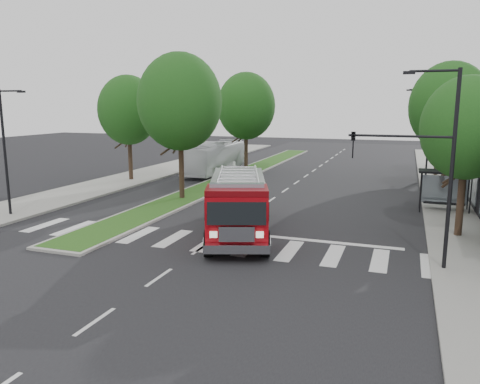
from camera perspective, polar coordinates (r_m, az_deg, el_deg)
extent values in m
plane|color=black|center=(25.70, -1.06, -4.35)|extent=(140.00, 140.00, 0.00)
cube|color=gray|center=(34.07, 25.49, -1.54)|extent=(5.00, 80.00, 0.15)
cube|color=gray|center=(41.10, -15.20, 1.05)|extent=(5.00, 80.00, 0.15)
cube|color=gray|center=(44.28, -0.10, 2.08)|extent=(3.00, 50.00, 0.14)
cube|color=#1F4A15|center=(44.27, -0.10, 2.18)|extent=(2.60, 49.50, 0.02)
cylinder|color=black|center=(31.11, 21.18, -0.08)|extent=(0.08, 0.08, 2.50)
cylinder|color=black|center=(31.33, 26.30, -0.40)|extent=(0.08, 0.08, 2.50)
cylinder|color=black|center=(32.29, 21.14, 0.29)|extent=(0.08, 0.08, 2.50)
cylinder|color=black|center=(32.50, 26.07, -0.02)|extent=(0.08, 0.08, 2.50)
cube|color=black|center=(31.58, 23.85, 2.27)|extent=(3.20, 1.60, 0.12)
cube|color=#8C99A5|center=(32.46, 23.61, 0.25)|extent=(2.80, 0.04, 1.80)
cube|color=black|center=(31.90, 23.59, -1.28)|extent=(2.40, 0.40, 0.08)
cylinder|color=black|center=(25.81, 25.30, -1.06)|extent=(0.36, 0.36, 3.74)
ellipsoid|color=black|center=(25.40, 25.95, 7.05)|extent=(4.40, 4.40, 5.06)
cylinder|color=black|center=(37.59, 23.65, 2.94)|extent=(0.36, 0.36, 4.40)
ellipsoid|color=black|center=(37.32, 24.15, 9.49)|extent=(5.60, 5.60, 6.44)
cylinder|color=black|center=(47.53, 22.86, 4.16)|extent=(0.36, 0.36, 3.96)
ellipsoid|color=black|center=(47.31, 23.20, 8.82)|extent=(5.00, 5.00, 5.75)
cylinder|color=black|center=(33.04, -7.16, 3.00)|extent=(0.36, 0.36, 4.62)
ellipsoid|color=black|center=(32.75, -7.34, 10.86)|extent=(5.80, 5.80, 6.67)
cylinder|color=black|center=(45.90, 0.74, 5.06)|extent=(0.36, 0.36, 4.40)
ellipsoid|color=black|center=(45.68, 0.75, 10.44)|extent=(5.60, 5.60, 6.44)
cylinder|color=black|center=(42.20, -13.23, 4.15)|extent=(0.36, 0.36, 4.18)
ellipsoid|color=black|center=(41.95, -13.47, 9.70)|extent=(5.20, 5.20, 5.98)
cylinder|color=black|center=(19.97, 24.39, 2.08)|extent=(0.16, 0.16, 8.00)
cylinder|color=black|center=(19.78, 22.60, 13.49)|extent=(1.80, 0.10, 0.10)
cube|color=black|center=(19.76, 19.92, 13.52)|extent=(0.45, 0.20, 0.12)
cylinder|color=black|center=(19.77, 18.89, 6.46)|extent=(4.00, 0.10, 0.10)
imported|color=black|center=(19.90, 13.61, 5.60)|extent=(0.18, 0.22, 1.10)
cylinder|color=black|center=(30.91, -26.72, 4.12)|extent=(0.16, 0.16, 7.50)
cylinder|color=black|center=(30.21, -26.23, 10.99)|extent=(1.60, 0.10, 0.10)
cube|color=black|center=(29.64, -25.12, 11.01)|extent=(0.45, 0.20, 0.12)
cylinder|color=black|center=(43.34, 22.00, 6.36)|extent=(0.16, 0.16, 8.00)
cylinder|color=black|center=(43.25, 21.15, 11.59)|extent=(1.80, 0.10, 0.10)
cube|color=black|center=(43.24, 19.93, 11.60)|extent=(0.45, 0.20, 0.12)
cube|color=#62050A|center=(24.34, -0.27, -3.89)|extent=(5.57, 9.51, 0.27)
cube|color=#97080F|center=(24.93, -0.25, -0.85)|extent=(4.85, 7.46, 2.17)
cube|color=#97080F|center=(20.79, -0.37, -3.17)|extent=(3.21, 2.74, 2.28)
cube|color=#B2B2B7|center=(24.73, -0.25, 1.74)|extent=(4.85, 7.46, 0.13)
cylinder|color=#B2B2B7|center=(24.72, -2.52, 2.24)|extent=(2.25, 6.19, 0.11)
cylinder|color=#B2B2B7|center=(24.70, 2.02, 2.24)|extent=(2.25, 6.19, 0.11)
cube|color=silver|center=(19.87, -0.42, -6.92)|extent=(2.79, 1.29, 0.38)
cube|color=#8C99A5|center=(20.50, -0.38, 0.82)|extent=(2.38, 1.15, 0.20)
cylinder|color=black|center=(20.82, -3.84, -6.27)|extent=(0.75, 1.25, 1.19)
cylinder|color=black|center=(20.79, 3.08, -6.29)|extent=(0.75, 1.25, 1.19)
cylinder|color=black|center=(25.21, -3.09, -3.26)|extent=(0.75, 1.25, 1.19)
cylinder|color=black|center=(25.18, 2.60, -3.27)|extent=(0.75, 1.25, 1.19)
cylinder|color=black|center=(27.74, -2.77, -1.97)|extent=(0.75, 1.25, 1.19)
cylinder|color=black|center=(27.72, 2.40, -1.98)|extent=(0.75, 1.25, 1.19)
imported|color=white|center=(46.04, -3.06, 4.25)|extent=(2.89, 11.18, 3.10)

